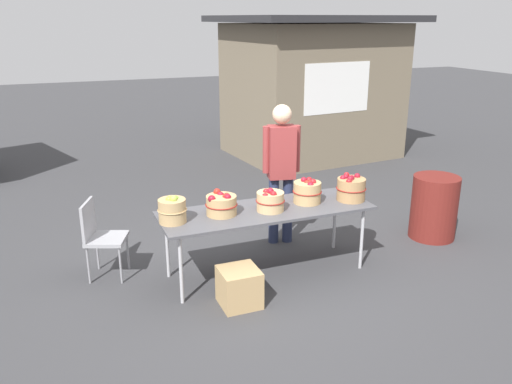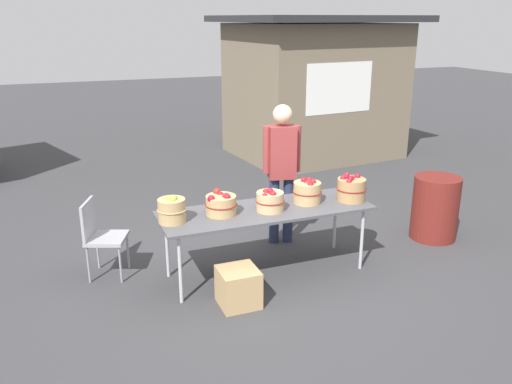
% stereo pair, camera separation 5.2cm
% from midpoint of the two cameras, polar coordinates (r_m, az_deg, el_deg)
% --- Properties ---
extents(ground_plane, '(40.00, 40.00, 0.00)m').
position_cam_midpoint_polar(ground_plane, '(5.94, 1.32, -8.67)').
color(ground_plane, '#38383A').
extents(market_table, '(2.30, 0.76, 0.75)m').
position_cam_midpoint_polar(market_table, '(5.65, 1.37, -2.24)').
color(market_table, '#4C4C51').
rests_on(market_table, ground).
extents(apple_basket_green_0, '(0.30, 0.30, 0.29)m').
position_cam_midpoint_polar(apple_basket_green_0, '(5.30, -8.84, -1.90)').
color(apple_basket_green_0, tan).
rests_on(apple_basket_green_0, market_table).
extents(apple_basket_red_0, '(0.34, 0.34, 0.25)m').
position_cam_midpoint_polar(apple_basket_red_0, '(5.45, -3.54, -1.33)').
color(apple_basket_red_0, tan).
rests_on(apple_basket_red_0, market_table).
extents(apple_basket_red_1, '(0.31, 0.31, 0.26)m').
position_cam_midpoint_polar(apple_basket_red_1, '(5.55, 1.79, -0.92)').
color(apple_basket_red_1, tan).
rests_on(apple_basket_red_1, market_table).
extents(apple_basket_red_2, '(0.32, 0.32, 0.28)m').
position_cam_midpoint_polar(apple_basket_red_2, '(5.82, 5.84, 0.04)').
color(apple_basket_red_2, tan).
rests_on(apple_basket_red_2, market_table).
extents(apple_basket_red_3, '(0.33, 0.33, 0.30)m').
position_cam_midpoint_polar(apple_basket_red_3, '(5.96, 10.52, 0.35)').
color(apple_basket_red_3, '#A87F51').
rests_on(apple_basket_red_3, market_table).
extents(vendor_adult, '(0.45, 0.29, 1.74)m').
position_cam_midpoint_polar(vendor_adult, '(6.37, 3.04, 3.09)').
color(vendor_adult, '#262D4C').
rests_on(vendor_adult, ground).
extents(food_kiosk, '(3.78, 3.24, 2.74)m').
position_cam_midpoint_polar(food_kiosk, '(10.83, 6.44, 11.30)').
color(food_kiosk, '#726651').
rests_on(food_kiosk, ground).
extents(folding_chair, '(0.52, 0.52, 0.86)m').
position_cam_midpoint_polar(folding_chair, '(5.89, -16.34, -4.23)').
color(folding_chair, '#99999E').
rests_on(folding_chair, ground).
extents(trash_barrel, '(0.58, 0.58, 0.81)m').
position_cam_midpoint_polar(trash_barrel, '(7.06, 19.04, -1.63)').
color(trash_barrel, maroon).
rests_on(trash_barrel, ground).
extents(produce_crate, '(0.38, 0.38, 0.38)m').
position_cam_midpoint_polar(produce_crate, '(5.24, -1.64, -10.26)').
color(produce_crate, tan).
rests_on(produce_crate, ground).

